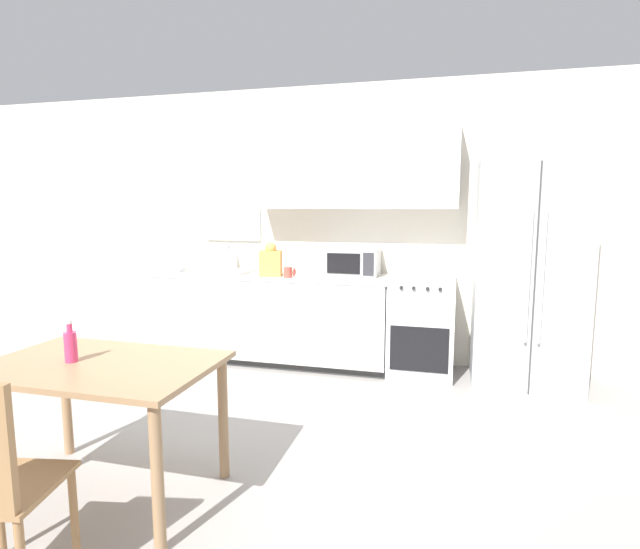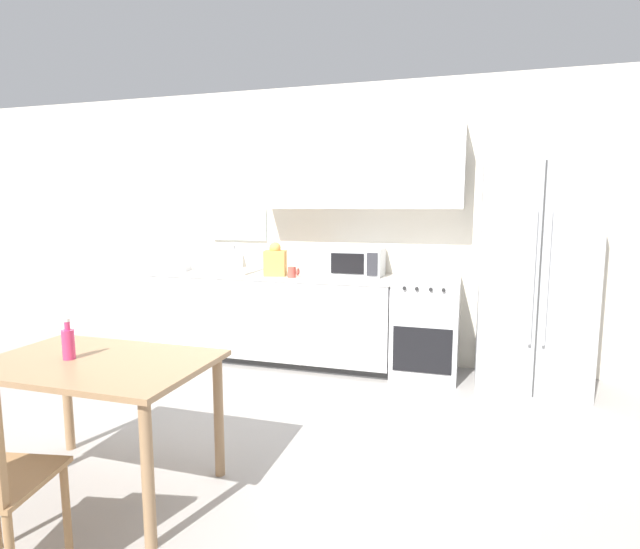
{
  "view_description": "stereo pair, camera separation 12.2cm",
  "coord_description": "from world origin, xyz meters",
  "views": [
    {
      "loc": [
        1.26,
        -2.95,
        1.54
      ],
      "look_at": [
        0.35,
        0.48,
        1.05
      ],
      "focal_mm": 28.0,
      "sensor_mm": 36.0,
      "label": 1
    },
    {
      "loc": [
        1.38,
        -2.91,
        1.54
      ],
      "look_at": [
        0.35,
        0.48,
        1.05
      ],
      "focal_mm": 28.0,
      "sensor_mm": 36.0,
      "label": 2
    }
  ],
  "objects": [
    {
      "name": "wall_back",
      "position": [
        0.06,
        1.9,
        1.46
      ],
      "size": [
        12.0,
        0.38,
        2.7
      ],
      "color": "beige",
      "rests_on": "ground_plane"
    },
    {
      "name": "grocery_bag_0",
      "position": [
        -0.4,
        1.46,
        1.02
      ],
      "size": [
        0.23,
        0.21,
        0.32
      ],
      "rotation": [
        0.0,
        0.0,
        0.22
      ],
      "color": "#DB994C",
      "rests_on": "kitchen_counter"
    },
    {
      "name": "refrigerator",
      "position": [
        1.89,
        1.56,
        0.95
      ],
      "size": [
        0.88,
        0.73,
        1.91
      ],
      "color": "silver",
      "rests_on": "ground_plane"
    },
    {
      "name": "oven_range",
      "position": [
        1.01,
        1.6,
        0.45
      ],
      "size": [
        0.58,
        0.63,
        0.9
      ],
      "color": "white",
      "rests_on": "ground_plane"
    },
    {
      "name": "kitchen_sink",
      "position": [
        -0.98,
        1.6,
        0.9
      ],
      "size": [
        0.6,
        0.44,
        0.26
      ],
      "color": "#B7BABC",
      "rests_on": "kitchen_counter"
    },
    {
      "name": "microwave",
      "position": [
        0.35,
        1.7,
        1.01
      ],
      "size": [
        0.48,
        0.35,
        0.26
      ],
      "color": "#B7BABC",
      "rests_on": "kitchen_counter"
    },
    {
      "name": "grocery_bag_1",
      "position": [
        -1.49,
        1.49,
        1.01
      ],
      "size": [
        0.26,
        0.23,
        0.31
      ],
      "rotation": [
        0.0,
        0.0,
        0.18
      ],
      "color": "white",
      "rests_on": "kitchen_counter"
    },
    {
      "name": "coffee_mug",
      "position": [
        -0.19,
        1.39,
        0.93
      ],
      "size": [
        0.11,
        0.08,
        0.1
      ],
      "color": "#BF4C3F",
      "rests_on": "kitchen_counter"
    },
    {
      "name": "kitchen_counter",
      "position": [
        -0.5,
        1.59,
        0.45
      ],
      "size": [
        2.45,
        0.65,
        0.88
      ],
      "color": "#333333",
      "rests_on": "ground_plane"
    },
    {
      "name": "ground_plane",
      "position": [
        0.0,
        0.0,
        0.0
      ],
      "size": [
        12.0,
        12.0,
        0.0
      ],
      "primitive_type": "plane",
      "color": "gray"
    },
    {
      "name": "drink_bottle",
      "position": [
        -0.64,
        -0.85,
        0.82
      ],
      "size": [
        0.06,
        0.06,
        0.22
      ],
      "color": "#DB386B",
      "rests_on": "dining_table"
    },
    {
      "name": "dining_table",
      "position": [
        -0.49,
        -0.83,
        0.63
      ],
      "size": [
        1.18,
        0.77,
        0.73
      ],
      "color": "#997551",
      "rests_on": "ground_plane"
    }
  ]
}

